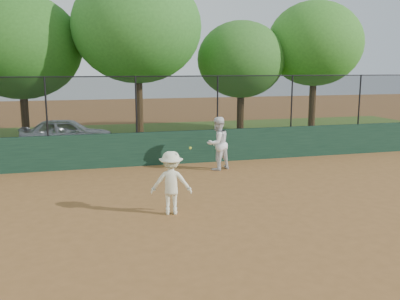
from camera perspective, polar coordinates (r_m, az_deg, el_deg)
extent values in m
plane|color=#905C2E|center=(10.60, -1.08, -8.74)|extent=(80.00, 80.00, 0.00)
cube|color=#1B3D2A|center=(16.15, -6.28, 0.17)|extent=(26.00, 0.20, 1.20)
cube|color=#38591B|center=(22.12, -8.67, 1.37)|extent=(36.00, 12.00, 0.01)
imported|color=#A5ABAF|center=(20.17, -16.68, 2.06)|extent=(4.00, 1.81, 1.33)
imported|color=white|center=(15.29, 2.27, 0.84)|extent=(1.10, 1.00, 1.83)
imported|color=white|center=(10.72, -3.70, -4.23)|extent=(1.10, 0.78, 1.54)
sphere|color=#C1D62F|center=(10.32, -1.26, 0.26)|extent=(0.06, 0.06, 0.06)
cube|color=black|center=(15.94, -6.39, 5.84)|extent=(26.00, 0.02, 2.00)
cylinder|color=black|center=(15.89, -6.47, 9.36)|extent=(26.00, 0.04, 0.04)
cylinder|color=black|center=(15.79, -19.09, 5.28)|extent=(0.06, 0.06, 2.00)
cylinder|color=black|center=(15.87, -8.18, 5.77)|extent=(0.06, 0.06, 2.00)
cylinder|color=black|center=(16.51, 2.26, 6.06)|extent=(0.06, 0.06, 2.00)
cylinder|color=black|center=(17.64, 11.66, 6.14)|extent=(0.06, 0.06, 2.00)
cylinder|color=black|center=(19.17, 19.74, 6.08)|extent=(0.06, 0.06, 2.00)
cylinder|color=#462C18|center=(22.26, -21.46, 3.77)|extent=(0.36, 0.36, 2.28)
ellipsoid|color=#29601B|center=(22.15, -22.05, 12.19)|extent=(5.51, 5.01, 4.76)
cylinder|color=#4C341B|center=(20.92, -7.79, 5.03)|extent=(0.36, 0.36, 3.02)
ellipsoid|color=#307023|center=(20.90, -8.05, 15.33)|extent=(5.82, 5.29, 5.02)
cylinder|color=#372412|center=(23.09, 5.18, 4.52)|extent=(0.36, 0.36, 2.14)
ellipsoid|color=#2F6320|center=(22.96, 5.30, 11.46)|extent=(4.45, 4.05, 3.85)
cylinder|color=#422C17|center=(24.47, 14.15, 5.28)|extent=(0.36, 0.36, 2.74)
ellipsoid|color=#337220|center=(24.40, 14.51, 13.04)|extent=(5.03, 4.58, 4.35)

